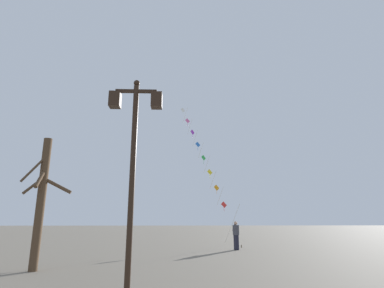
{
  "coord_description": "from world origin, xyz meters",
  "views": [
    {
      "loc": [
        -0.48,
        -0.6,
        1.8
      ],
      "look_at": [
        0.24,
        19.02,
        6.71
      ],
      "focal_mm": 28.38,
      "sensor_mm": 36.0,
      "label": 1
    }
  ],
  "objects_px": {
    "twin_lantern_lamp_post": "(134,142)",
    "kite_flyer": "(236,235)",
    "kite_train": "(204,158)",
    "bare_tree": "(41,199)"
  },
  "relations": [
    {
      "from": "twin_lantern_lamp_post",
      "to": "kite_flyer",
      "type": "distance_m",
      "value": 13.34
    },
    {
      "from": "kite_train",
      "to": "bare_tree",
      "type": "relative_size",
      "value": 2.49
    },
    {
      "from": "bare_tree",
      "to": "twin_lantern_lamp_post",
      "type": "bearing_deg",
      "value": -47.54
    },
    {
      "from": "kite_train",
      "to": "bare_tree",
      "type": "distance_m",
      "value": 15.26
    },
    {
      "from": "twin_lantern_lamp_post",
      "to": "kite_train",
      "type": "bearing_deg",
      "value": 79.96
    },
    {
      "from": "twin_lantern_lamp_post",
      "to": "bare_tree",
      "type": "xyz_separation_m",
      "value": [
        -4.11,
        4.49,
        -1.13
      ]
    },
    {
      "from": "bare_tree",
      "to": "kite_train",
      "type": "bearing_deg",
      "value": 60.74
    },
    {
      "from": "twin_lantern_lamp_post",
      "to": "bare_tree",
      "type": "distance_m",
      "value": 6.19
    },
    {
      "from": "kite_train",
      "to": "twin_lantern_lamp_post",
      "type": "bearing_deg",
      "value": -100.04
    },
    {
      "from": "twin_lantern_lamp_post",
      "to": "bare_tree",
      "type": "height_order",
      "value": "twin_lantern_lamp_post"
    }
  ]
}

